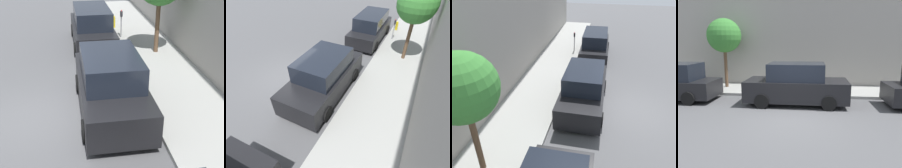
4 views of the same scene
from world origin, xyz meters
TOP-DOWN VIEW (x-y plane):
  - ground_plane at (0.00, 0.00)m, footprint 60.00×60.00m
  - sidewalk at (4.93, 0.00)m, footprint 2.86×32.00m
  - parked_minivan_nearest at (2.31, -6.55)m, footprint 2.02×4.94m
  - parked_suv_second at (2.31, 0.03)m, footprint 2.08×4.80m
  - parking_meter_near at (3.95, -6.99)m, footprint 0.11×0.15m
  - street_tree at (5.18, 4.71)m, footprint 2.06×2.06m

SIDE VIEW (x-z plane):
  - ground_plane at x=0.00m, z-range 0.00..0.00m
  - sidewalk at x=4.93m, z-range 0.00..0.15m
  - parked_minivan_nearest at x=2.31m, z-range -0.03..1.87m
  - parked_suv_second at x=2.31m, z-range -0.06..1.92m
  - parking_meter_near at x=3.95m, z-range 0.32..1.78m
  - street_tree at x=5.18m, z-range 1.21..5.42m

